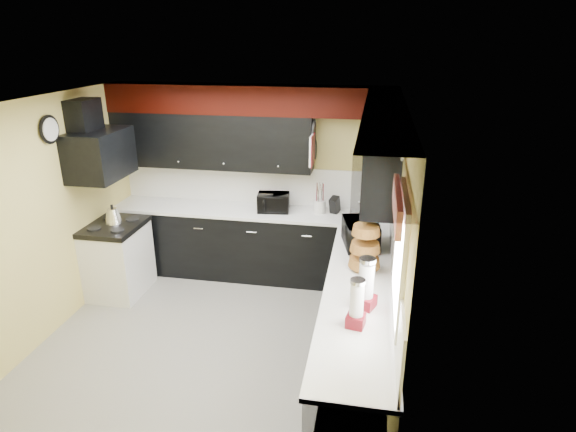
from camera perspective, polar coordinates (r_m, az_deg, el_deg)
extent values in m
plane|color=gray|center=(5.42, -8.43, -14.06)|extent=(3.60, 3.60, 0.00)
cube|color=#E0C666|center=(6.44, -4.00, 4.28)|extent=(3.60, 0.06, 2.50)
cube|color=#E0C666|center=(4.57, 12.67, -3.26)|extent=(0.06, 3.60, 2.50)
cube|color=#E0C666|center=(5.66, -26.69, -0.33)|extent=(0.06, 3.60, 2.50)
cube|color=white|center=(4.50, -10.13, 13.14)|extent=(3.60, 3.60, 0.06)
cube|color=black|center=(6.45, -4.47, -3.31)|extent=(3.60, 0.60, 0.90)
cube|color=black|center=(4.69, 8.23, -13.50)|extent=(0.60, 3.00, 0.90)
cube|color=white|center=(6.27, -4.59, 0.61)|extent=(3.62, 0.64, 0.04)
cube|color=white|center=(4.44, 8.54, -8.47)|extent=(0.64, 3.02, 0.04)
cube|color=white|center=(6.45, -4.01, 3.74)|extent=(3.60, 0.02, 0.50)
cube|color=white|center=(4.60, 12.48, -3.94)|extent=(0.02, 3.60, 0.50)
cube|color=black|center=(6.29, -8.99, 8.83)|extent=(2.60, 0.35, 0.70)
cube|color=black|center=(5.24, 10.95, 6.34)|extent=(0.35, 1.80, 0.70)
cube|color=black|center=(6.05, -4.68, 13.60)|extent=(3.60, 0.36, 0.35)
cube|color=black|center=(4.08, 11.37, 9.80)|extent=(0.36, 3.24, 0.35)
cube|color=white|center=(6.37, -19.43, -5.02)|extent=(0.60, 0.75, 0.86)
cube|color=black|center=(6.20, -19.94, -1.17)|extent=(0.62, 0.77, 0.06)
cube|color=black|center=(5.97, -21.39, 6.82)|extent=(0.50, 0.78, 0.55)
cube|color=black|center=(5.96, -23.01, 10.73)|extent=(0.24, 0.40, 0.40)
cube|color=red|center=(3.48, 12.82, 1.41)|extent=(0.04, 0.88, 0.20)
cube|color=white|center=(5.68, 2.84, 7.78)|extent=(0.03, 0.26, 0.35)
imported|color=black|center=(6.15, -1.75, 1.61)|extent=(0.43, 0.37, 0.23)
imported|color=black|center=(5.18, 8.64, -2.10)|extent=(0.45, 0.57, 0.28)
cylinder|color=silver|center=(6.11, 3.77, 1.10)|extent=(0.18, 0.18, 0.16)
cube|color=black|center=(6.11, 5.56, 1.29)|extent=(0.13, 0.16, 0.21)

